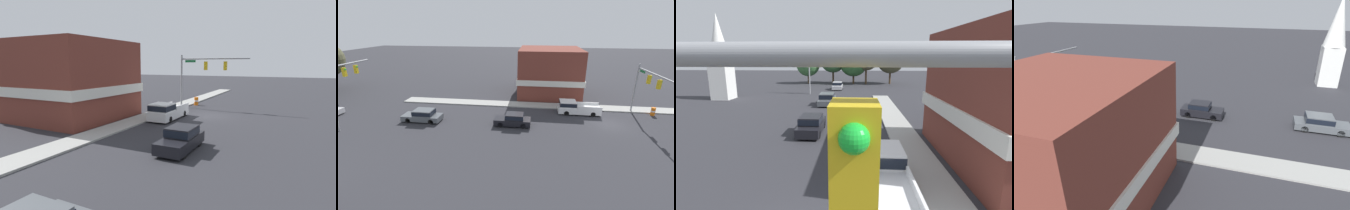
% 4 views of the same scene
% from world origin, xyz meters
% --- Properties ---
extents(far_signal_assembly, '(6.77, 0.49, 7.76)m').
position_xyz_m(far_signal_assembly, '(-4.10, 31.72, 5.57)').
color(far_signal_assembly, gray).
rests_on(far_signal_assembly, ground).
extents(car_lead, '(1.81, 4.40, 1.52)m').
position_xyz_m(car_lead, '(-1.82, 11.82, 0.79)').
color(car_lead, black).
rests_on(car_lead, ground).
extents(car_second_ahead, '(1.93, 4.89, 1.54)m').
position_xyz_m(car_second_ahead, '(-2.01, 23.35, 0.80)').
color(car_second_ahead, black).
rests_on(car_second_ahead, ground).
extents(car_distant, '(1.85, 4.21, 1.51)m').
position_xyz_m(car_distant, '(-1.81, 37.48, 0.78)').
color(car_distant, black).
rests_on(car_distant, ground).
extents(pickup_truck_parked, '(2.10, 5.63, 1.79)m').
position_xyz_m(pickup_truck_parked, '(3.25, 3.75, 0.89)').
color(pickup_truck_parked, black).
rests_on(pickup_truck_parked, ground).
extents(church_steeple, '(2.88, 2.88, 12.36)m').
position_xyz_m(church_steeple, '(-18.12, 26.55, 6.47)').
color(church_steeple, white).
rests_on(church_steeple, ground).
extents(backdrop_tree_left_far, '(5.48, 5.48, 7.22)m').
position_xyz_m(backdrop_tree_left_far, '(-9.57, 47.27, 4.48)').
color(backdrop_tree_left_far, '#4C3823').
rests_on(backdrop_tree_left_far, ground).
extents(backdrop_tree_left_mid, '(6.25, 6.25, 8.80)m').
position_xyz_m(backdrop_tree_left_mid, '(-3.78, 48.32, 5.66)').
color(backdrop_tree_left_mid, '#4C3823').
rests_on(backdrop_tree_left_mid, ground).
extents(backdrop_tree_center, '(6.68, 6.68, 8.39)m').
position_xyz_m(backdrop_tree_center, '(1.14, 47.53, 5.04)').
color(backdrop_tree_center, '#4C3823').
rests_on(backdrop_tree_center, ground).
extents(backdrop_tree_right_mid, '(5.64, 5.64, 8.78)m').
position_xyz_m(backdrop_tree_right_mid, '(4.05, 46.57, 5.95)').
color(backdrop_tree_right_mid, '#4C3823').
rests_on(backdrop_tree_right_mid, ground).
extents(backdrop_tree_right_far, '(6.40, 6.40, 8.85)m').
position_xyz_m(backdrop_tree_right_far, '(9.73, 47.71, 5.64)').
color(backdrop_tree_right_far, '#4C3823').
rests_on(backdrop_tree_right_far, ground).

